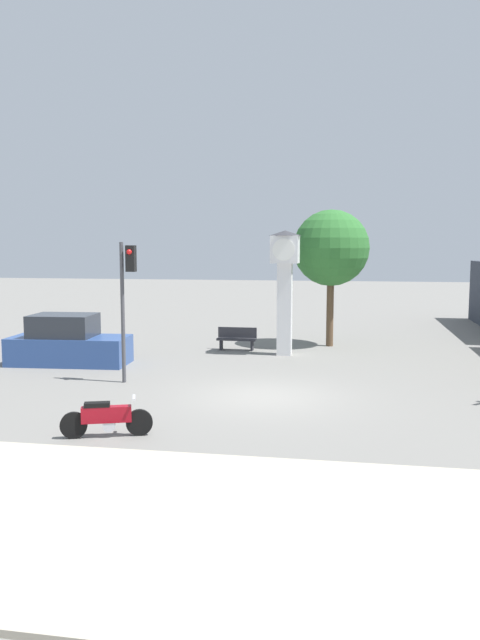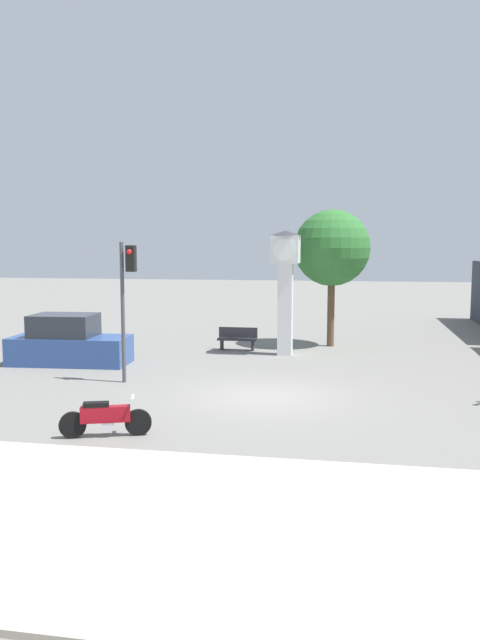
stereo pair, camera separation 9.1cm
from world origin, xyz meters
name	(u,v)px [view 2 (the right image)]	position (x,y,z in m)	size (l,w,h in m)	color
ground_plane	(264,397)	(0.00, 0.00, 0.00)	(120.00, 120.00, 0.00)	slate
sidewalk_strip	(187,523)	(0.00, -8.33, 0.05)	(36.00, 6.00, 0.10)	#B2A893
motorcycle	(105,418)	(-2.95, -4.33, 0.43)	(1.95, 0.79, 0.89)	black
clock_tower	(286,273)	(-0.16, 6.91, 3.20)	(1.26, 1.26, 4.82)	white
traffic_light	(127,287)	(-4.42, 1.08, 2.98)	(0.50, 0.35, 4.35)	#47474C
street_tree	(332,248)	(1.51, 9.40, 4.13)	(3.18, 3.18, 5.74)	brown
bench	(238,338)	(-2.19, 7.70, 0.49)	(1.60, 0.44, 0.92)	#2D2D33
parked_car	(69,343)	(-7.62, 3.62, 0.75)	(4.31, 2.08, 1.80)	#2D4C8C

